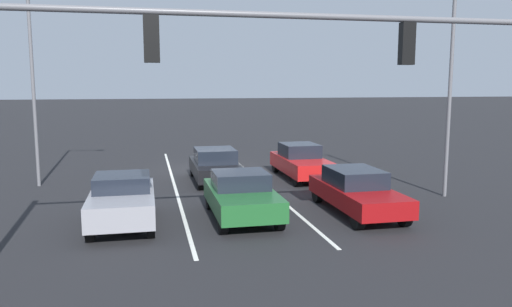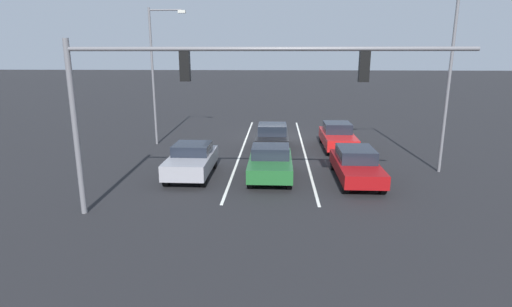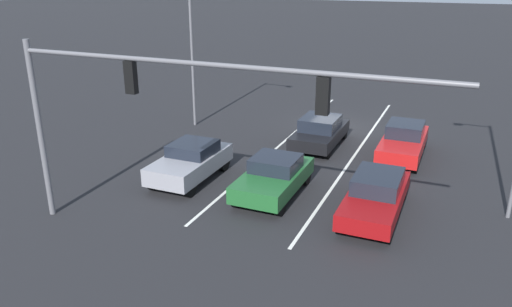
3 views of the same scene
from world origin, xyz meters
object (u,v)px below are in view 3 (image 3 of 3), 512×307
Objects in this scene: car_maroon_leftlane_front at (376,195)px; street_lamp_right_shoulder at (195,38)px; traffic_signal_gantry at (144,97)px; car_darkgreen_midlane_front at (274,176)px; car_gray_rightlane_front at (191,161)px; car_black_midlane_second at (320,131)px; car_red_leftlane_second at (403,141)px.

street_lamp_right_shoulder is at bearing -32.46° from car_maroon_leftlane_front.
traffic_signal_gantry is 12.26m from street_lamp_right_shoulder.
traffic_signal_gantry is (2.31, 4.51, 3.83)m from car_darkgreen_midlane_front.
traffic_signal_gantry is at bearing 105.98° from car_gray_rightlane_front.
car_darkgreen_midlane_front is at bearing -117.15° from traffic_signal_gantry.
traffic_signal_gantry is at bearing 112.72° from street_lamp_right_shoulder.
car_black_midlane_second is (-0.01, -6.11, -0.01)m from car_darkgreen_midlane_front.
car_darkgreen_midlane_front is 10.58m from street_lamp_right_shoulder.
street_lamp_right_shoulder reaches higher than car_darkgreen_midlane_front.
street_lamp_right_shoulder is at bearing -3.33° from car_red_leftlane_second.
car_maroon_leftlane_front is at bearing 89.22° from car_red_leftlane_second.
car_darkgreen_midlane_front is 3.63m from car_gray_rightlane_front.
car_maroon_leftlane_front is 1.02× the size of car_red_leftlane_second.
car_red_leftlane_second reaches higher than car_maroon_leftlane_front.
car_red_leftlane_second is 3.91m from car_black_midlane_second.
car_red_leftlane_second is 0.56× the size of street_lamp_right_shoulder.
street_lamp_right_shoulder is at bearing -63.02° from car_gray_rightlane_front.
car_red_leftlane_second is at bearing -120.27° from traffic_signal_gantry.
traffic_signal_gantry is at bearing 59.73° from car_red_leftlane_second.
traffic_signal_gantry is 1.60× the size of street_lamp_right_shoulder.
car_gray_rightlane_front is 0.89× the size of car_red_leftlane_second.
car_black_midlane_second is 0.52× the size of street_lamp_right_shoulder.
traffic_signal_gantry is (-1.31, 4.58, 3.80)m from car_gray_rightlane_front.
car_darkgreen_midlane_front is 0.97× the size of car_black_midlane_second.
car_gray_rightlane_front is 7.05m from car_black_midlane_second.
car_darkgreen_midlane_front is 7.29m from car_red_leftlane_second.
car_darkgreen_midlane_front is 3.83m from car_maroon_leftlane_front.
car_gray_rightlane_front is 9.69m from car_red_leftlane_second.
car_gray_rightlane_front is at bearing 116.98° from street_lamp_right_shoulder.
traffic_signal_gantry reaches higher than car_black_midlane_second.
car_red_leftlane_second is 12.93m from traffic_signal_gantry.
street_lamp_right_shoulder reaches higher than car_gray_rightlane_front.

